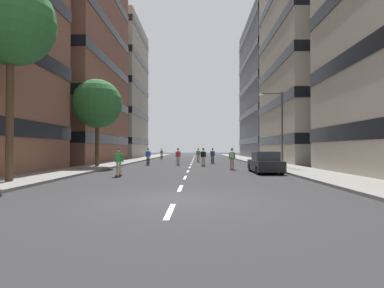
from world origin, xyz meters
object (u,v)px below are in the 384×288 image
skater_3 (148,156)px  skater_5 (119,160)px  skater_2 (162,153)px  skater_1 (212,155)px  parked_car_near (265,163)px  skater_4 (203,156)px  street_tree_near (97,104)px  skater_0 (178,156)px  skater_6 (198,154)px  skater_7 (232,157)px  street_tree_mid (10,22)px  streetlamp_right (278,121)px

skater_3 → skater_5: (0.29, -13.15, 0.00)m
skater_2 → skater_1: bearing=-61.8°
parked_car_near → skater_4: size_ratio=2.47×
street_tree_near → skater_0: bearing=30.3°
skater_0 → skater_5: 13.52m
parked_car_near → skater_3: size_ratio=2.47×
skater_6 → skater_7: same height
skater_0 → skater_7: size_ratio=1.00×
street_tree_mid → streetlamp_right: bearing=37.1°
streetlamp_right → skater_2: size_ratio=3.65×
skater_4 → skater_6: size_ratio=1.00×
streetlamp_right → skater_5: bearing=-146.1°
skater_2 → skater_3: (0.66, -17.76, -0.03)m
skater_2 → skater_0: bearing=-77.9°
skater_4 → skater_7: same height
skater_4 → skater_2: bearing=108.1°
skater_1 → skater_3: bearing=-151.9°
streetlamp_right → skater_6: size_ratio=3.65×
parked_car_near → skater_5: size_ratio=2.47×
parked_car_near → skater_5: skater_5 is taller
parked_car_near → skater_2: 29.97m
parked_car_near → street_tree_mid: 17.30m
skater_2 → street_tree_near: bearing=-98.7°
street_tree_near → skater_6: 15.34m
skater_0 → skater_4: (2.60, -1.83, 0.00)m
skater_5 → skater_7: size_ratio=1.00×
skater_1 → street_tree_near: bearing=-144.4°
skater_3 → skater_1: bearing=28.1°
skater_4 → skater_0: bearing=144.9°
skater_1 → skater_7: (1.13, -10.36, 0.00)m
skater_0 → skater_5: bearing=-102.1°
skater_1 → skater_2: (-7.55, 14.09, 0.00)m
street_tree_near → skater_5: bearing=-64.6°
skater_0 → skater_4: same height
skater_5 → skater_6: same height
skater_0 → skater_2: same height
street_tree_mid → skater_7: (12.02, 10.72, -6.93)m
street_tree_near → streetlamp_right: street_tree_near is taller
street_tree_mid → streetlamp_right: (16.20, 12.25, -3.80)m
skater_1 → skater_5: 18.08m
street_tree_mid → skater_2: 36.00m
street_tree_near → skater_7: bearing=-12.1°
skater_5 → street_tree_mid: bearing=-135.3°
street_tree_near → skater_2: 22.64m
parked_car_near → street_tree_mid: size_ratio=0.44×
parked_car_near → skater_3: bearing=134.2°
street_tree_mid → skater_6: street_tree_mid is taller
skater_2 → skater_7: (8.68, -24.45, 0.00)m
skater_5 → street_tree_near: bearing=115.4°
skater_2 → skater_5: bearing=-88.2°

